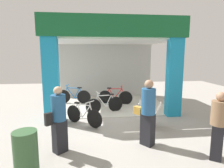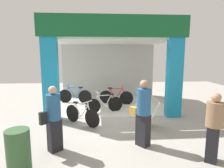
% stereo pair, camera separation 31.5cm
% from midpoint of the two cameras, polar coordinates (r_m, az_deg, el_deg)
% --- Properties ---
extents(ground_plane, '(18.24, 18.24, 0.00)m').
position_cam_midpoint_polar(ground_plane, '(7.30, 1.80, -10.11)').
color(ground_plane, '#9E9991').
rests_on(ground_plane, ground).
extents(shop_facade, '(5.32, 4.08, 3.74)m').
position_cam_midpoint_polar(shop_facade, '(8.72, 0.62, 6.30)').
color(shop_facade, beige).
rests_on(shop_facade, ground).
extents(bicycle_inside_0, '(1.60, 0.56, 0.91)m').
position_cam_midpoint_polar(bicycle_inside_0, '(9.13, 2.23, -3.86)').
color(bicycle_inside_0, black).
rests_on(bicycle_inside_0, ground).
extents(bicycle_inside_1, '(1.65, 0.52, 0.93)m').
position_cam_midpoint_polar(bicycle_inside_1, '(9.44, -10.16, -3.51)').
color(bicycle_inside_1, black).
rests_on(bicycle_inside_1, ground).
extents(bicycle_inside_2, '(1.55, 0.53, 0.88)m').
position_cam_midpoint_polar(bicycle_inside_2, '(7.81, -1.10, -6.16)').
color(bicycle_inside_2, black).
rests_on(bicycle_inside_2, ground).
extents(bicycle_parked_0, '(1.21, 1.04, 0.86)m').
position_cam_midpoint_polar(bicycle_parked_0, '(6.58, -7.78, -9.20)').
color(bicycle_parked_0, black).
rests_on(bicycle_parked_0, ground).
extents(sandwich_board_sign, '(0.89, 0.82, 0.83)m').
position_cam_midpoint_polar(sandwich_board_sign, '(6.43, 12.13, -9.10)').
color(sandwich_board_sign, silver).
rests_on(sandwich_board_sign, ground).
extents(pedestrian_1, '(0.54, 0.51, 1.64)m').
position_cam_midpoint_polar(pedestrian_1, '(4.83, -15.43, -9.93)').
color(pedestrian_1, black).
rests_on(pedestrian_1, ground).
extents(pedestrian_2, '(0.58, 0.65, 1.75)m').
position_cam_midpoint_polar(pedestrian_2, '(5.02, 11.17, -8.29)').
color(pedestrian_2, black).
rests_on(pedestrian_2, ground).
extents(pedestrian_3, '(0.58, 0.65, 1.57)m').
position_cam_midpoint_polar(pedestrian_3, '(4.90, 30.07, -11.02)').
color(pedestrian_3, black).
rests_on(pedestrian_3, ground).
extents(trash_bin, '(0.46, 0.46, 0.95)m').
position_cam_midpoint_polar(trash_bin, '(4.27, -24.42, -18.44)').
color(trash_bin, '#335933').
rests_on(trash_bin, ground).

